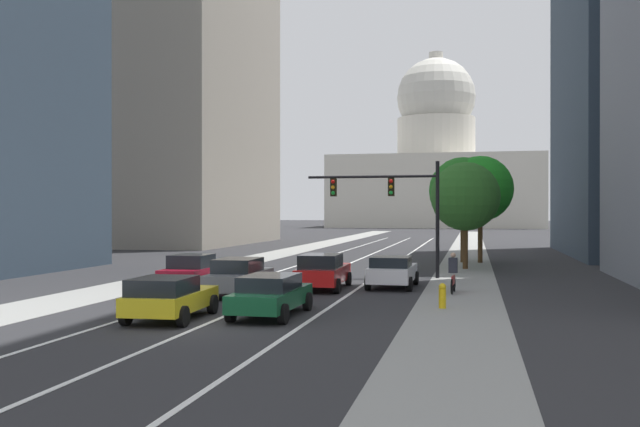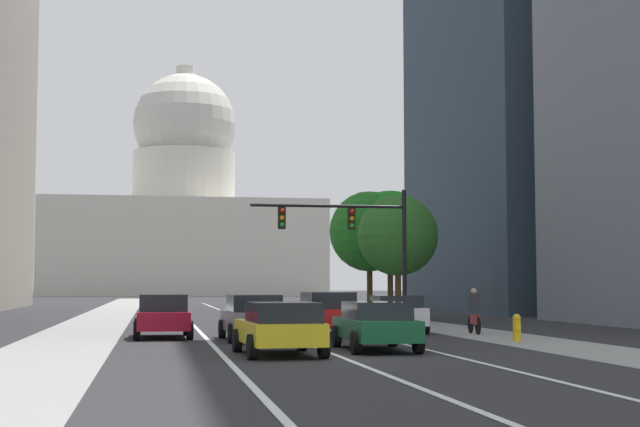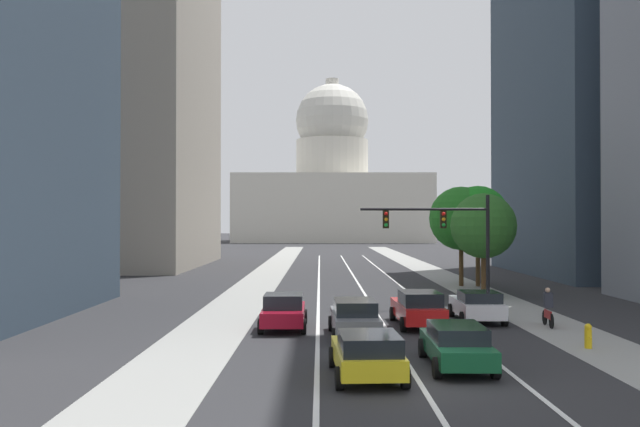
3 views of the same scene
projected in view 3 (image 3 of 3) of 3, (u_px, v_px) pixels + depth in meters
name	position (u px, v px, depth m)	size (l,w,h in m)	color
ground_plane	(355.00, 273.00, 58.41)	(400.00, 400.00, 0.00)	#2B2B2D
sidewalk_left	(267.00, 278.00, 53.44)	(3.23, 130.00, 0.01)	gray
sidewalk_right	(448.00, 278.00, 53.38)	(3.23, 130.00, 0.01)	gray
lane_stripe_left	(322.00, 290.00, 43.42)	(0.16, 90.00, 0.01)	white
lane_stripe_center	(365.00, 290.00, 43.41)	(0.16, 90.00, 0.01)	white
lane_stripe_right	(409.00, 290.00, 43.40)	(0.16, 90.00, 0.01)	white
office_tower_far_left	(131.00, 85.00, 68.31)	(16.31, 25.88, 38.07)	#9E9384
office_tower_far_right	(618.00, 64.00, 57.04)	(16.41, 23.19, 36.98)	#334251
capitol_building	(335.00, 187.00, 152.00)	(44.31, 26.75, 38.21)	beige
car_red	(421.00, 308.00, 28.52)	(2.09, 4.73, 1.59)	red
car_gray	(358.00, 318.00, 25.78)	(2.05, 4.62, 1.53)	slate
car_yellow	(370.00, 354.00, 19.01)	(2.21, 4.14, 1.41)	yellow
car_white	(480.00, 305.00, 29.86)	(2.10, 4.18, 1.44)	silver
car_crimson	(287.00, 311.00, 27.91)	(2.01, 4.19, 1.52)	maroon
car_green	(460.00, 344.00, 20.47)	(1.98, 4.43, 1.38)	#14512D
traffic_signal_mast	(450.00, 230.00, 34.80)	(6.96, 0.39, 6.06)	black
fire_hydrant	(592.00, 336.00, 23.52)	(0.26, 0.35, 0.91)	yellow
cyclist	(551.00, 308.00, 28.36)	(0.38, 1.70, 1.72)	black
street_tree_far_right	(486.00, 226.00, 41.05)	(4.14, 4.14, 6.43)	#51381E
street_tree_mid_right	(481.00, 217.00, 46.28)	(4.41, 4.41, 7.19)	#51381E
street_tree_near_right	(464.00, 218.00, 46.51)	(4.57, 4.57, 7.15)	#51381E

